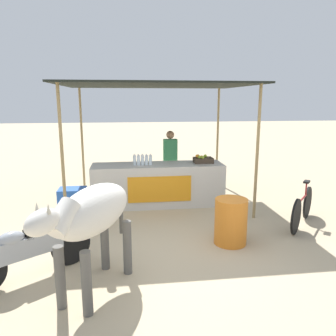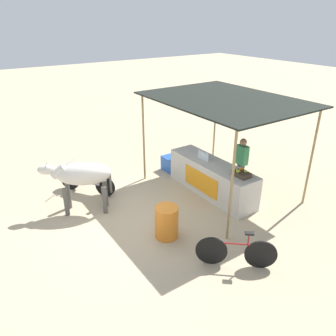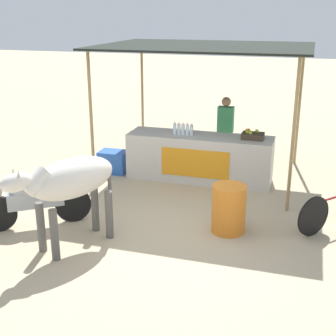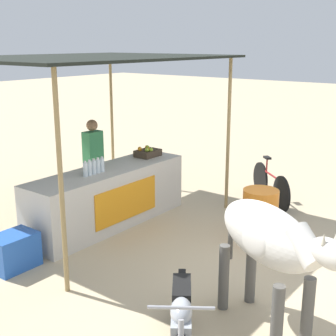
{
  "view_description": "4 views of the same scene",
  "coord_description": "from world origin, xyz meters",
  "px_view_note": "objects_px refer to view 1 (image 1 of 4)",
  "views": [
    {
      "loc": [
        -0.71,
        -5.12,
        2.42
      ],
      "look_at": [
        0.12,
        1.32,
        1.05
      ],
      "focal_mm": 35.0,
      "sensor_mm": 36.0,
      "label": 1
    },
    {
      "loc": [
        6.3,
        -3.61,
        4.74
      ],
      "look_at": [
        -0.15,
        0.77,
        1.11
      ],
      "focal_mm": 35.0,
      "sensor_mm": 36.0,
      "label": 2
    },
    {
      "loc": [
        2.1,
        -6.94,
        3.42
      ],
      "look_at": [
        -0.23,
        0.7,
        0.71
      ],
      "focal_mm": 50.0,
      "sensor_mm": 36.0,
      "label": 3
    },
    {
      "loc": [
        -5.22,
        -3.09,
        2.96
      ],
      "look_at": [
        0.49,
        1.33,
        1.02
      ],
      "focal_mm": 50.0,
      "sensor_mm": 36.0,
      "label": 4
    }
  ],
  "objects_px": {
    "fruit_crate": "(203,160)",
    "cow": "(91,215)",
    "bicycle_leaning": "(302,208)",
    "stall_counter": "(158,185)",
    "motorcycle_parked": "(28,250)",
    "cooler_box": "(73,199)",
    "vendor_behind_counter": "(170,162)",
    "water_barrel": "(231,221)"
  },
  "relations": [
    {
      "from": "fruit_crate",
      "to": "cow",
      "type": "distance_m",
      "value": 4.13
    },
    {
      "from": "fruit_crate",
      "to": "bicycle_leaning",
      "type": "height_order",
      "value": "fruit_crate"
    },
    {
      "from": "stall_counter",
      "to": "motorcycle_parked",
      "type": "distance_m",
      "value": 3.65
    },
    {
      "from": "stall_counter",
      "to": "fruit_crate",
      "type": "relative_size",
      "value": 6.82
    },
    {
      "from": "fruit_crate",
      "to": "motorcycle_parked",
      "type": "bearing_deg",
      "value": -135.71
    },
    {
      "from": "bicycle_leaning",
      "to": "cooler_box",
      "type": "bearing_deg",
      "value": 161.39
    },
    {
      "from": "fruit_crate",
      "to": "motorcycle_parked",
      "type": "xyz_separation_m",
      "value": [
        -3.14,
        -3.06,
        -0.61
      ]
    },
    {
      "from": "vendor_behind_counter",
      "to": "water_barrel",
      "type": "relative_size",
      "value": 2.1
    },
    {
      "from": "fruit_crate",
      "to": "water_barrel",
      "type": "distance_m",
      "value": 2.4
    },
    {
      "from": "stall_counter",
      "to": "cooler_box",
      "type": "distance_m",
      "value": 1.94
    },
    {
      "from": "fruit_crate",
      "to": "bicycle_leaning",
      "type": "distance_m",
      "value": 2.42
    },
    {
      "from": "cooler_box",
      "to": "cow",
      "type": "height_order",
      "value": "cow"
    },
    {
      "from": "cooler_box",
      "to": "fruit_crate",
      "type": "bearing_deg",
      "value": 2.91
    },
    {
      "from": "cooler_box",
      "to": "bicycle_leaning",
      "type": "distance_m",
      "value": 4.83
    },
    {
      "from": "vendor_behind_counter",
      "to": "bicycle_leaning",
      "type": "bearing_deg",
      "value": -46.52
    },
    {
      "from": "water_barrel",
      "to": "bicycle_leaning",
      "type": "bearing_deg",
      "value": 20.59
    },
    {
      "from": "motorcycle_parked",
      "to": "bicycle_leaning",
      "type": "bearing_deg",
      "value": 16.11
    },
    {
      "from": "vendor_behind_counter",
      "to": "cooler_box",
      "type": "height_order",
      "value": "vendor_behind_counter"
    },
    {
      "from": "water_barrel",
      "to": "bicycle_leaning",
      "type": "distance_m",
      "value": 1.75
    },
    {
      "from": "vendor_behind_counter",
      "to": "water_barrel",
      "type": "height_order",
      "value": "vendor_behind_counter"
    },
    {
      "from": "vendor_behind_counter",
      "to": "cow",
      "type": "xyz_separation_m",
      "value": [
        -1.55,
        -4.18,
        0.18
      ]
    },
    {
      "from": "motorcycle_parked",
      "to": "bicycle_leaning",
      "type": "xyz_separation_m",
      "value": [
        4.73,
        1.37,
        -0.08
      ]
    },
    {
      "from": "cow",
      "to": "bicycle_leaning",
      "type": "relative_size",
      "value": 1.39
    },
    {
      "from": "stall_counter",
      "to": "bicycle_leaning",
      "type": "distance_m",
      "value": 3.13
    },
    {
      "from": "cooler_box",
      "to": "water_barrel",
      "type": "height_order",
      "value": "water_barrel"
    },
    {
      "from": "bicycle_leaning",
      "to": "stall_counter",
      "type": "bearing_deg",
      "value": 148.34
    },
    {
      "from": "water_barrel",
      "to": "stall_counter",
      "type": "bearing_deg",
      "value": 114.29
    },
    {
      "from": "cooler_box",
      "to": "water_barrel",
      "type": "xyz_separation_m",
      "value": [
        2.94,
        -2.16,
        0.15
      ]
    },
    {
      "from": "vendor_behind_counter",
      "to": "stall_counter",
      "type": "bearing_deg",
      "value": -117.4
    },
    {
      "from": "motorcycle_parked",
      "to": "bicycle_leaning",
      "type": "relative_size",
      "value": 1.18
    },
    {
      "from": "vendor_behind_counter",
      "to": "bicycle_leaning",
      "type": "relative_size",
      "value": 1.29
    },
    {
      "from": "stall_counter",
      "to": "fruit_crate",
      "type": "xyz_separation_m",
      "value": [
        1.07,
        0.05,
        0.55
      ]
    },
    {
      "from": "fruit_crate",
      "to": "cooler_box",
      "type": "bearing_deg",
      "value": -177.09
    },
    {
      "from": "stall_counter",
      "to": "water_barrel",
      "type": "distance_m",
      "value": 2.48
    },
    {
      "from": "cow",
      "to": "motorcycle_parked",
      "type": "relative_size",
      "value": 1.18
    },
    {
      "from": "motorcycle_parked",
      "to": "fruit_crate",
      "type": "bearing_deg",
      "value": 44.29
    },
    {
      "from": "cooler_box",
      "to": "vendor_behind_counter",
      "type": "bearing_deg",
      "value": 20.19
    },
    {
      "from": "stall_counter",
      "to": "cooler_box",
      "type": "relative_size",
      "value": 5.0
    },
    {
      "from": "vendor_behind_counter",
      "to": "motorcycle_parked",
      "type": "distance_m",
      "value": 4.51
    },
    {
      "from": "cooler_box",
      "to": "water_barrel",
      "type": "relative_size",
      "value": 0.76
    },
    {
      "from": "water_barrel",
      "to": "vendor_behind_counter",
      "type": "bearing_deg",
      "value": 101.78
    },
    {
      "from": "stall_counter",
      "to": "water_barrel",
      "type": "xyz_separation_m",
      "value": [
        1.02,
        -2.26,
        -0.09
      ]
    }
  ]
}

